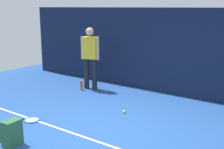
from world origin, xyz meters
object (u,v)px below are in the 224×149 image
Objects in this scene: tennis_racket at (31,120)px; tennis_ball_by_fence at (124,112)px; tennis_player at (90,54)px; backpack at (11,133)px; water_bottle at (81,85)px.

tennis_racket is 1.96m from tennis_ball_by_fence.
backpack is at bearing -88.46° from tennis_player.
backpack is at bearing -67.24° from water_bottle.
water_bottle is at bearing -162.24° from backpack.
tennis_racket is at bearing -73.14° from water_bottle.
tennis_player is 0.89m from water_bottle.
tennis_ball_by_fence is 2.15m from water_bottle.
tennis_player is at bearing 76.30° from tennis_racket.
backpack is at bearing -105.36° from tennis_ball_by_fence.
tennis_ball_by_fence is at bearing -47.81° from tennis_player.
water_bottle reaches higher than tennis_racket.
water_bottle is (-1.98, 0.81, 0.09)m from tennis_ball_by_fence.
backpack is 1.73× the size of water_bottle.
tennis_ball_by_fence is (0.65, 2.37, -0.18)m from backpack.
tennis_racket is at bearing -149.17° from backpack.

